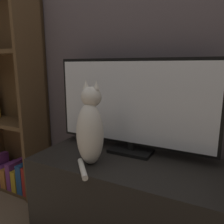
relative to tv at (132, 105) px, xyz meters
The scene contains 5 objects.
wall_back 0.51m from the tv, 75.94° to the left, with size 4.80×0.05×2.60m.
tv_stand 0.57m from the tv, 67.82° to the right, with size 1.11×0.52×0.53m.
tv is the anchor object (origin of this frame).
cat 0.30m from the tv, 119.04° to the right, with size 0.17×0.27×0.45m.
bookshelf 1.10m from the tv, behind, with size 0.60×0.28×1.74m.
Camera 1 is at (0.42, -0.14, 1.05)m, focal length 35.00 mm.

